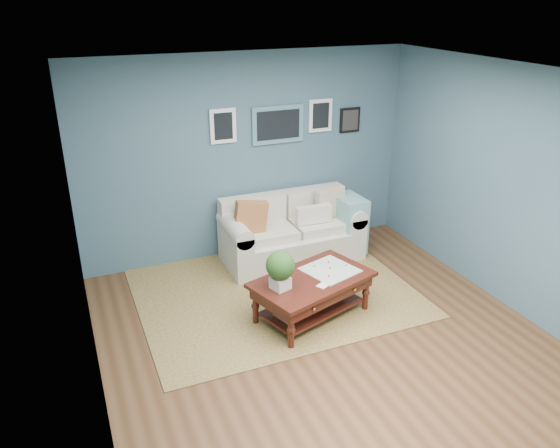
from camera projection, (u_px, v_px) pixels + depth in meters
room_shell at (337, 224)px, 5.12m from camera, size 5.00×5.02×2.70m
area_rug at (274, 292)px, 6.62m from camera, size 3.21×2.57×0.01m
loveseat at (296, 231)px, 7.35m from camera, size 1.88×0.85×0.97m
coffee_table at (307, 286)px, 5.95m from camera, size 1.48×1.12×0.91m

